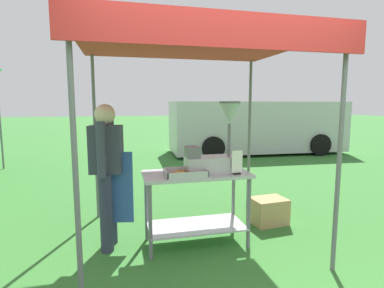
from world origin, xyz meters
TOP-DOWN VIEW (x-y plane):
  - ground_plane at (0.00, 6.00)m, footprint 70.00×70.00m
  - stall_canopy at (-0.07, 1.10)m, footprint 2.51×2.22m
  - donut_cart at (-0.07, 1.00)m, footprint 1.19×0.57m
  - donut_tray at (-0.22, 0.88)m, footprint 0.44×0.31m
  - donut_fryer at (0.14, 0.98)m, footprint 0.62×0.28m
  - menu_sign at (0.35, 0.83)m, footprint 0.13×0.05m
  - vendor at (-1.03, 1.16)m, footprint 0.46×0.54m
  - supply_crate at (1.04, 1.36)m, footprint 0.48×0.39m
  - van_silver at (3.52, 7.04)m, footprint 5.69×2.25m

SIDE VIEW (x-z plane):
  - ground_plane at x=0.00m, z-range 0.00..0.00m
  - supply_crate at x=1.04m, z-range 0.00..0.35m
  - donut_cart at x=-0.07m, z-range 0.18..1.02m
  - donut_tray at x=-0.22m, z-range 0.83..0.90m
  - van_silver at x=3.52m, z-range 0.03..1.72m
  - vendor at x=-1.03m, z-range 0.10..1.71m
  - menu_sign at x=0.35m, z-range 0.83..1.09m
  - donut_fryer at x=0.14m, z-range 0.71..1.51m
  - stall_canopy at x=-0.07m, z-range 1.06..3.38m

